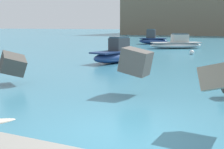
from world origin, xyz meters
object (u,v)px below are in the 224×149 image
object	(u,v)px
boat_mid_centre	(153,39)
mooring_buoy_inner	(192,52)
boat_near_right	(117,54)
boat_far_left	(176,44)

from	to	relation	value
boat_mid_centre	mooring_buoy_inner	distance (m)	16.24
mooring_buoy_inner	boat_mid_centre	bearing A→B (deg)	120.88
boat_near_right	boat_far_left	bearing A→B (deg)	87.21
boat_mid_centre	mooring_buoy_inner	bearing A→B (deg)	-59.12
boat_far_left	mooring_buoy_inner	bearing A→B (deg)	-65.90
boat_near_right	boat_mid_centre	xyz separation A→B (m)	(-4.41, 22.46, 0.07)
boat_mid_centre	boat_far_left	bearing A→B (deg)	-53.02
boat_mid_centre	boat_far_left	world-z (taller)	boat_mid_centre
boat_far_left	mooring_buoy_inner	world-z (taller)	boat_far_left
boat_near_right	boat_far_left	size ratio (longest dim) A/B	0.80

